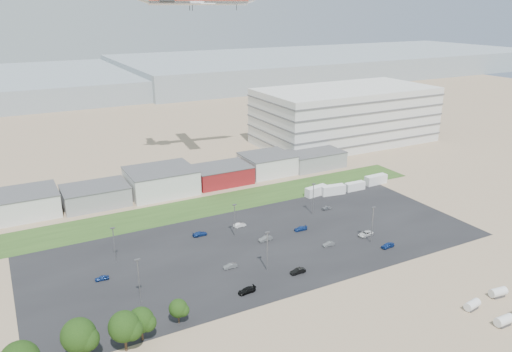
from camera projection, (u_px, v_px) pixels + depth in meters
ground at (284, 285)px, 114.04m from camera, size 700.00×700.00×0.00m
parking_lot at (261, 245)px, 132.95m from camera, size 120.00×50.00×0.01m
grass_strip at (199, 208)px, 157.41m from camera, size 160.00×16.00×0.02m
hills_backdrop at (121, 80)px, 393.09m from camera, size 700.00×200.00×9.00m
building_row at (129, 186)px, 164.38m from camera, size 170.00×20.00×8.00m
parking_garage at (345, 115)px, 229.30m from camera, size 80.00×40.00×25.00m
storage_tank_nw at (472, 305)px, 104.54m from camera, size 3.88×2.31×2.20m
storage_tank_ne at (498, 292)px, 109.02m from camera, size 4.07×2.41×2.31m
storage_tank_sw at (504, 320)px, 99.25m from camera, size 3.93×2.03×2.33m
box_trailer_a at (316, 191)px, 167.13m from camera, size 8.46×3.69×3.07m
box_trailer_b at (333, 190)px, 167.90m from camera, size 8.72×3.76×3.16m
box_trailer_c at (355, 186)px, 171.87m from camera, size 7.45×2.46×2.78m
box_trailer_d at (376, 180)px, 177.68m from camera, size 8.68×2.94×3.23m
tree_left at (79, 339)px, 87.80m from camera, size 6.64×6.64×9.95m
tree_mid at (124, 329)px, 90.85m from camera, size 6.18×6.18×9.27m
tree_right at (141, 322)px, 93.94m from camera, size 5.27×5.27×7.91m
tree_near at (178, 310)px, 99.36m from camera, size 4.04×4.04×6.06m
lightpole_front_l at (139, 282)px, 105.21m from camera, size 1.25×0.52×10.60m
lightpole_front_m at (267, 251)px, 118.68m from camera, size 1.19×0.50×10.12m
lightpole_front_r at (372, 225)px, 132.94m from camera, size 1.20×0.50×10.16m
lightpole_back_l at (114, 245)px, 122.35m from camera, size 1.11×0.46×9.47m
lightpole_back_m at (235, 220)px, 136.53m from camera, size 1.11×0.46×9.42m
lightpole_back_r at (313, 199)px, 150.99m from camera, size 1.16×0.48×9.86m
airliner at (199, 0)px, 177.76m from camera, size 47.82×35.48×13.14m
parked_car_0 at (366, 234)px, 137.96m from camera, size 4.83×2.68×1.28m
parked_car_1 at (329, 244)px, 132.23m from camera, size 3.41×1.23×1.12m
parked_car_2 at (388, 245)px, 131.27m from camera, size 3.96×1.83×1.31m
parked_car_3 at (247, 290)px, 110.67m from camera, size 4.35×2.08×1.22m
parked_car_4 at (230, 266)px, 121.04m from camera, size 3.48×1.30×1.13m
parked_car_5 at (102, 278)px, 115.81m from camera, size 3.30×1.56×1.09m
parked_car_6 at (200, 234)px, 138.00m from camera, size 4.18×1.77×1.20m
parked_car_7 at (266, 239)px, 135.04m from camera, size 4.06×1.69×1.31m
parked_car_8 at (327, 208)px, 155.73m from camera, size 3.28×1.48×1.09m
parked_car_10 at (120, 324)px, 99.00m from camera, size 4.09×2.06×1.14m
parked_car_11 at (240, 225)px, 143.50m from camera, size 3.74×1.54×1.21m
parked_car_12 at (301, 229)px, 141.31m from camera, size 3.94×1.80×1.12m
parked_car_13 at (298, 271)px, 118.61m from camera, size 3.86×1.38×1.27m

